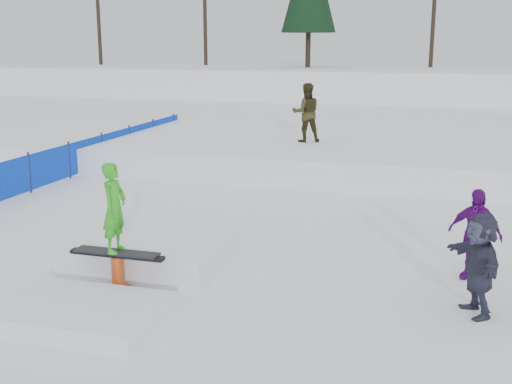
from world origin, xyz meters
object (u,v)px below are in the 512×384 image
(walker_olive, at_px, (306,113))
(spectator_dark, at_px, (479,264))
(safety_fence, at_px, (69,160))
(spectator_purple, at_px, (475,234))
(jib_rail_feature, at_px, (134,262))

(walker_olive, xyz_separation_m, spectator_dark, (4.78, -10.52, -0.95))
(safety_fence, distance_m, spectator_purple, 12.19)
(walker_olive, distance_m, spectator_purple, 10.24)
(safety_fence, height_order, walker_olive, walker_olive)
(safety_fence, height_order, spectator_purple, spectator_purple)
(safety_fence, relative_size, spectator_purple, 10.20)
(safety_fence, xyz_separation_m, walker_olive, (6.22, 3.77, 1.18))
(safety_fence, bearing_deg, walker_olive, 31.18)
(safety_fence, xyz_separation_m, spectator_purple, (11.00, -5.24, 0.23))
(safety_fence, bearing_deg, jib_rail_feature, -51.22)
(safety_fence, relative_size, jib_rail_feature, 3.64)
(spectator_purple, relative_size, jib_rail_feature, 0.36)
(spectator_purple, bearing_deg, jib_rail_feature, -139.93)
(safety_fence, relative_size, spectator_dark, 10.34)
(spectator_purple, distance_m, jib_rail_feature, 5.73)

